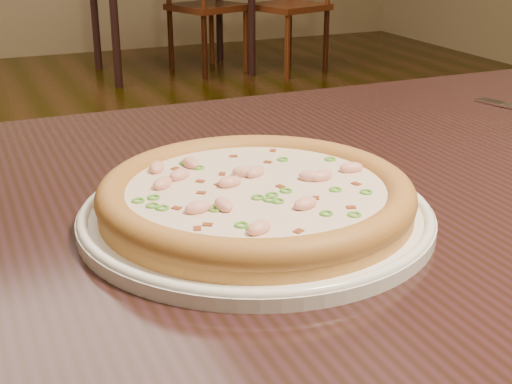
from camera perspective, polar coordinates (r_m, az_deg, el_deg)
name	(u,v)px	position (r m, az deg, el deg)	size (l,w,h in m)	color
hero_table	(337,269)	(0.80, 6.54, -6.16)	(1.20, 0.80, 0.75)	black
plate	(256,213)	(0.66, 0.00, -1.72)	(0.33, 0.33, 0.02)	white
pizza	(256,195)	(0.65, -0.01, -0.24)	(0.29, 0.29, 0.03)	#C38B43
chair_c	(201,6)	(4.86, -4.44, 14.59)	(0.54, 0.54, 0.95)	#4F1E07
chair_d	(295,5)	(4.94, 3.13, 14.74)	(0.53, 0.53, 0.95)	#4F1E07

